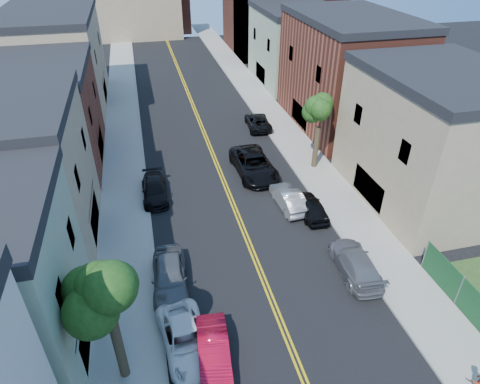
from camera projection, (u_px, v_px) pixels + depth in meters
sidewalk_left at (122, 136)px, 40.25m from camera, size 3.20×100.00×0.15m
sidewalk_right at (277, 121)px, 43.40m from camera, size 3.20×100.00×0.15m
curb_left at (140, 134)px, 40.59m from camera, size 0.30×100.00×0.15m
curb_right at (261, 122)px, 43.05m from camera, size 0.30×100.00×0.15m
bldg_left_tan_near at (6, 186)px, 24.41m from camera, size 9.00×10.00×9.00m
bldg_left_brick at (38, 121)px, 33.63m from camera, size 9.00×12.00×8.00m
bldg_left_tan_far at (56, 63)px, 44.61m from camera, size 9.00×16.00×9.50m
bldg_right_tan at (433, 143)px, 29.18m from camera, size 9.00×12.00×9.00m
bldg_right_brick at (346, 75)px, 40.29m from camera, size 9.00×14.00×10.00m
bldg_right_palegrn at (295, 48)px, 52.09m from camera, size 9.00×12.00×8.50m
church at (277, 2)px, 63.17m from camera, size 16.20×14.20×22.60m
backdrop_left at (138, 1)px, 71.94m from camera, size 14.00×8.00×12.00m
backdrop_center at (160, 3)px, 76.54m from camera, size 10.00×8.00×10.00m
tree_left_mid at (100, 270)px, 15.55m from camera, size 5.20×5.20×9.29m
tree_right_far at (321, 103)px, 32.17m from camera, size 4.40×4.40×8.03m
red_sedan at (214, 352)px, 19.39m from camera, size 1.81×4.25×1.36m
white_pickup at (186, 339)px, 20.00m from camera, size 2.76×5.00×1.32m
grey_car_left at (170, 276)px, 23.32m from camera, size 2.22×4.93×1.64m
black_car_left at (155, 190)px, 31.16m from camera, size 1.87×4.53×1.31m
grey_car_right at (355, 263)px, 24.39m from camera, size 2.38×5.07×1.43m
black_car_right at (311, 207)px, 29.27m from camera, size 1.74×4.05×1.36m
silver_car_right at (289, 198)px, 30.10m from camera, size 1.73×4.37×1.42m
dark_car_right_far at (258, 122)px, 41.76m from camera, size 2.51×4.82×1.30m
black_suv_lane at (254, 164)px, 33.97m from camera, size 3.10×6.32×1.73m
pedestrian_right at (479, 381)px, 17.85m from camera, size 0.91×0.77×1.64m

